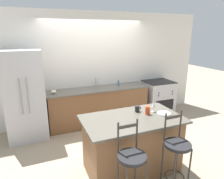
# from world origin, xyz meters

# --- Properties ---
(ground_plane) EXTENTS (18.00, 18.00, 0.00)m
(ground_plane) POSITION_xyz_m (0.00, 0.00, 0.00)
(ground_plane) COLOR tan
(wall_back) EXTENTS (6.00, 0.07, 2.70)m
(wall_back) POSITION_xyz_m (0.00, 0.67, 1.35)
(wall_back) COLOR silver
(wall_back) RESTS_ON ground_plane
(back_counter) EXTENTS (2.48, 0.65, 0.90)m
(back_counter) POSITION_xyz_m (0.00, 0.36, 0.45)
(back_counter) COLOR brown
(back_counter) RESTS_ON ground_plane
(sink_faucet) EXTENTS (0.02, 0.13, 0.22)m
(sink_faucet) POSITION_xyz_m (0.00, 0.55, 1.04)
(sink_faucet) COLOR #ADAFB5
(sink_faucet) RESTS_ON back_counter
(kitchen_island) EXTENTS (1.57, 0.90, 0.92)m
(kitchen_island) POSITION_xyz_m (-0.08, -1.58, 0.47)
(kitchen_island) COLOR brown
(kitchen_island) RESTS_ON ground_plane
(refrigerator) EXTENTS (0.78, 0.79, 1.88)m
(refrigerator) POSITION_xyz_m (-1.64, 0.26, 0.94)
(refrigerator) COLOR #BCBCC1
(refrigerator) RESTS_ON ground_plane
(oven_range) EXTENTS (0.77, 0.69, 0.92)m
(oven_range) POSITION_xyz_m (1.72, 0.31, 0.46)
(oven_range) COLOR #B7B7BC
(oven_range) RESTS_ON ground_plane
(bar_stool_near) EXTENTS (0.36, 0.36, 1.17)m
(bar_stool_near) POSITION_xyz_m (-0.43, -2.23, 0.62)
(bar_stool_near) COLOR #332D28
(bar_stool_near) RESTS_ON ground_plane
(bar_stool_far) EXTENTS (0.36, 0.36, 1.17)m
(bar_stool_far) POSITION_xyz_m (0.27, -2.22, 0.62)
(bar_stool_far) COLOR #332D28
(bar_stool_far) RESTS_ON ground_plane
(dinner_plate) EXTENTS (0.23, 0.23, 0.02)m
(dinner_plate) POSITION_xyz_m (0.48, -1.62, 0.93)
(dinner_plate) COLOR beige
(dinner_plate) RESTS_ON kitchen_island
(wine_glass) EXTENTS (0.07, 0.07, 0.18)m
(wine_glass) POSITION_xyz_m (0.36, -1.48, 1.05)
(wine_glass) COLOR white
(wine_glass) RESTS_ON kitchen_island
(coffee_mug) EXTENTS (0.11, 0.08, 0.10)m
(coffee_mug) POSITION_xyz_m (0.12, -1.37, 0.98)
(coffee_mug) COLOR #232326
(coffee_mug) RESTS_ON kitchen_island
(tumbler_cup) EXTENTS (0.08, 0.08, 0.13)m
(tumbler_cup) POSITION_xyz_m (0.22, -1.53, 0.99)
(tumbler_cup) COLOR red
(tumbler_cup) RESTS_ON kitchen_island
(pumpkin_decoration) EXTENTS (0.11, 0.11, 0.11)m
(pumpkin_decoration) POSITION_xyz_m (-1.06, 0.30, 0.94)
(pumpkin_decoration) COLOR beige
(pumpkin_decoration) RESTS_ON back_counter
(soap_bottle) EXTENTS (0.04, 0.04, 0.14)m
(soap_bottle) POSITION_xyz_m (0.56, 0.41, 0.96)
(soap_bottle) COLOR teal
(soap_bottle) RESTS_ON back_counter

